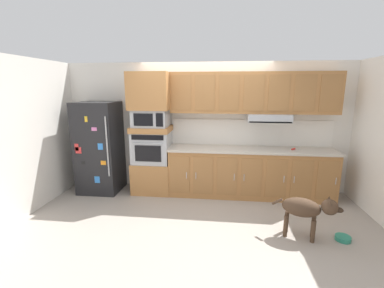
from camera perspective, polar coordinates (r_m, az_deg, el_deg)
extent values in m
plane|color=#9E9389|center=(4.54, 1.73, -14.25)|extent=(9.60, 9.60, 0.00)
cube|color=silver|center=(5.23, 2.85, 3.72)|extent=(6.20, 0.12, 2.50)
cube|color=silver|center=(5.18, -30.80, 1.90)|extent=(0.12, 7.10, 2.50)
cube|color=black|center=(5.41, -19.56, -0.68)|extent=(0.76, 0.70, 1.76)
cylinder|color=silver|center=(4.92, -18.05, -0.62)|extent=(0.02, 0.02, 1.10)
cube|color=black|center=(5.24, -22.72, -3.79)|extent=(0.07, 0.01, 0.06)
cube|color=#337FDB|center=(5.22, -20.03, -7.34)|extent=(0.10, 0.01, 0.13)
cube|color=red|center=(5.21, -23.59, -1.28)|extent=(0.11, 0.01, 0.12)
cube|color=#337FDB|center=(5.00, -19.41, -0.53)|extent=(0.10, 0.01, 0.12)
cube|color=gold|center=(5.02, -22.17, 5.05)|extent=(0.05, 0.01, 0.10)
cube|color=orange|center=(5.05, -18.81, -3.93)|extent=(0.10, 0.01, 0.08)
cube|color=red|center=(5.22, -23.92, -0.65)|extent=(0.07, 0.01, 0.13)
cube|color=pink|center=(4.98, -20.62, 3.07)|extent=(0.10, 0.01, 0.06)
cube|color=#A8703D|center=(5.27, -8.51, -6.99)|extent=(0.74, 0.62, 0.60)
cube|color=#A8AAAF|center=(5.11, -8.72, -0.62)|extent=(0.70, 0.58, 0.60)
cube|color=black|center=(4.84, -9.61, -2.09)|extent=(0.49, 0.01, 0.30)
cube|color=black|center=(4.78, -9.74, 1.40)|extent=(0.59, 0.01, 0.09)
cylinder|color=#A8AAAF|center=(4.78, -9.78, 0.10)|extent=(0.56, 0.02, 0.02)
cube|color=#A8703D|center=(5.04, -8.85, 3.26)|extent=(0.74, 0.62, 0.10)
cube|color=#A8AAAF|center=(5.01, -8.93, 5.63)|extent=(0.64, 0.53, 0.32)
cube|color=black|center=(4.77, -10.62, 5.24)|extent=(0.35, 0.01, 0.22)
cube|color=black|center=(4.69, -7.15, 5.24)|extent=(0.13, 0.01, 0.24)
cube|color=#A8703D|center=(4.98, -9.13, 11.36)|extent=(0.74, 0.62, 0.68)
cube|color=#A8703D|center=(5.08, 12.47, -6.21)|extent=(3.02, 0.60, 0.88)
cube|color=#9A6738|center=(4.82, -2.73, -6.75)|extent=(0.36, 0.01, 0.70)
cylinder|color=#BCBCC1|center=(4.79, -1.22, -6.88)|extent=(0.01, 0.01, 0.12)
cube|color=#9A6738|center=(4.77, 2.43, -6.95)|extent=(0.36, 0.01, 0.70)
cylinder|color=#BCBCC1|center=(4.77, 0.85, -6.96)|extent=(0.01, 0.01, 0.12)
cube|color=#9A6738|center=(4.76, 7.65, -7.09)|extent=(0.36, 0.01, 0.70)
cylinder|color=#BCBCC1|center=(4.75, 9.22, -7.18)|extent=(0.01, 0.01, 0.12)
cube|color=#9A6738|center=(4.79, 12.85, -7.17)|extent=(0.36, 0.01, 0.70)
cylinder|color=#BCBCC1|center=(4.76, 11.31, -7.21)|extent=(0.01, 0.01, 0.12)
cube|color=#9A6738|center=(4.86, 17.94, -7.20)|extent=(0.36, 0.01, 0.70)
cylinder|color=#BCBCC1|center=(4.87, 19.48, -7.25)|extent=(0.01, 0.01, 0.12)
cube|color=#9A6738|center=(4.96, 22.86, -7.17)|extent=(0.36, 0.01, 0.70)
cylinder|color=#BCBCC1|center=(4.92, 21.45, -7.24)|extent=(0.01, 0.01, 0.12)
cube|color=#9A6738|center=(5.10, 27.54, -7.09)|extent=(0.36, 0.01, 0.70)
cylinder|color=#BCBCC1|center=(5.14, 28.95, -7.11)|extent=(0.01, 0.01, 0.12)
cube|color=#BCB2A3|center=(4.96, 12.72, -1.17)|extent=(3.06, 0.64, 0.04)
cube|color=white|center=(5.19, 12.53, 2.48)|extent=(3.06, 0.02, 0.50)
cube|color=#A8703D|center=(4.96, 13.13, 10.84)|extent=(3.02, 0.34, 0.74)
cube|color=#A8AAAF|center=(4.96, 16.34, 5.57)|extent=(0.76, 0.48, 0.14)
cube|color=black|center=(4.75, 16.74, 4.59)|extent=(0.72, 0.04, 0.02)
cube|color=#9A6738|center=(4.81, -2.40, 11.11)|extent=(0.36, 0.01, 0.63)
cube|color=#9A6738|center=(4.76, 2.82, 11.10)|extent=(0.36, 0.01, 0.63)
cube|color=#9A6738|center=(4.75, 8.11, 10.99)|extent=(0.36, 0.01, 0.63)
cube|color=#9A6738|center=(4.78, 13.37, 10.79)|extent=(0.36, 0.01, 0.63)
cube|color=#9A6738|center=(4.85, 18.51, 10.51)|extent=(0.36, 0.01, 0.63)
cube|color=#9A6738|center=(4.96, 23.47, 10.16)|extent=(0.36, 0.01, 0.63)
cube|color=#9A6738|center=(5.10, 28.17, 9.76)|extent=(0.36, 0.01, 0.63)
cylinder|color=red|center=(5.07, 21.27, -1.03)|extent=(0.09, 0.09, 0.03)
cylinder|color=silver|center=(5.02, 22.34, -1.25)|extent=(0.09, 0.09, 0.01)
ellipsoid|color=#473323|center=(3.92, 22.75, -12.64)|extent=(0.55, 0.40, 0.26)
sphere|color=#473323|center=(3.91, 27.90, -12.09)|extent=(0.21, 0.21, 0.21)
ellipsoid|color=#312318|center=(3.93, 29.40, -12.45)|extent=(0.13, 0.11, 0.07)
cone|color=#473323|center=(3.94, 27.78, -10.47)|extent=(0.06, 0.06, 0.06)
cone|color=#473323|center=(3.81, 27.89, -11.26)|extent=(0.06, 0.06, 0.06)
cylinder|color=#473323|center=(3.93, 18.14, -11.85)|extent=(0.15, 0.08, 0.12)
cylinder|color=#473323|center=(4.11, 24.95, -16.06)|extent=(0.06, 0.06, 0.31)
cylinder|color=#473323|center=(3.99, 24.96, -16.99)|extent=(0.06, 0.06, 0.31)
cylinder|color=#473323|center=(4.11, 19.95, -15.61)|extent=(0.06, 0.06, 0.31)
cylinder|color=#473323|center=(3.99, 19.77, -16.53)|extent=(0.06, 0.06, 0.31)
cylinder|color=#267F66|center=(4.28, 30.12, -17.39)|extent=(0.20, 0.20, 0.06)
cylinder|color=brown|center=(4.27, 30.13, -17.29)|extent=(0.15, 0.15, 0.03)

